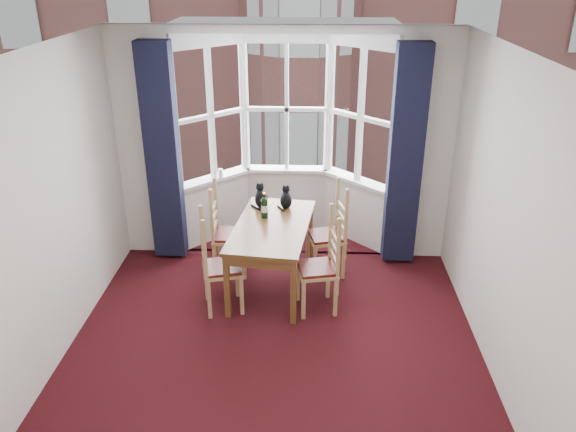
# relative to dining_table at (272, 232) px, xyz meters

# --- Properties ---
(floor) EXTENTS (4.50, 4.50, 0.00)m
(floor) POSITION_rel_dining_table_xyz_m (0.09, -1.41, -0.68)
(floor) COLOR black
(floor) RESTS_ON ground
(ceiling) EXTENTS (4.50, 4.50, 0.00)m
(ceiling) POSITION_rel_dining_table_xyz_m (0.09, -1.41, 2.12)
(ceiling) COLOR white
(ceiling) RESTS_ON floor
(wall_left) EXTENTS (0.00, 4.50, 4.50)m
(wall_left) POSITION_rel_dining_table_xyz_m (-1.91, -1.41, 0.72)
(wall_left) COLOR silver
(wall_left) RESTS_ON floor
(wall_right) EXTENTS (0.00, 4.50, 4.50)m
(wall_right) POSITION_rel_dining_table_xyz_m (2.09, -1.41, 0.72)
(wall_right) COLOR silver
(wall_right) RESTS_ON floor
(wall_back_pier_left) EXTENTS (0.70, 0.12, 2.80)m
(wall_back_pier_left) POSITION_rel_dining_table_xyz_m (-1.56, 0.84, 0.72)
(wall_back_pier_left) COLOR silver
(wall_back_pier_left) RESTS_ON floor
(wall_back_pier_right) EXTENTS (0.70, 0.12, 2.80)m
(wall_back_pier_right) POSITION_rel_dining_table_xyz_m (1.74, 0.84, 0.72)
(wall_back_pier_right) COLOR silver
(wall_back_pier_right) RESTS_ON floor
(bay_window) EXTENTS (2.76, 0.94, 2.80)m
(bay_window) POSITION_rel_dining_table_xyz_m (0.09, 1.34, 0.72)
(bay_window) COLOR white
(bay_window) RESTS_ON floor
(curtain_left) EXTENTS (0.38, 0.22, 2.60)m
(curtain_left) POSITION_rel_dining_table_xyz_m (-1.33, 0.66, 0.67)
(curtain_left) COLOR black
(curtain_left) RESTS_ON floor
(curtain_right) EXTENTS (0.38, 0.22, 2.60)m
(curtain_right) POSITION_rel_dining_table_xyz_m (1.51, 0.66, 0.67)
(curtain_right) COLOR black
(curtain_right) RESTS_ON floor
(dining_table) EXTENTS (0.96, 1.56, 0.77)m
(dining_table) POSITION_rel_dining_table_xyz_m (0.00, 0.00, 0.00)
(dining_table) COLOR brown
(dining_table) RESTS_ON floor
(chair_left_near) EXTENTS (0.49, 0.51, 0.92)m
(chair_left_near) POSITION_rel_dining_table_xyz_m (-0.58, -0.49, -0.21)
(chair_left_near) COLOR tan
(chair_left_near) RESTS_ON floor
(chair_left_far) EXTENTS (0.41, 0.43, 0.92)m
(chair_left_far) POSITION_rel_dining_table_xyz_m (-0.60, 0.29, -0.21)
(chair_left_far) COLOR tan
(chair_left_far) RESTS_ON floor
(chair_right_near) EXTENTS (0.47, 0.49, 0.92)m
(chair_right_near) POSITION_rel_dining_table_xyz_m (0.59, -0.43, -0.21)
(chair_right_near) COLOR tan
(chair_right_near) RESTS_ON floor
(chair_right_far) EXTENTS (0.49, 0.51, 0.92)m
(chair_right_far) POSITION_rel_dining_table_xyz_m (0.70, 0.34, -0.21)
(chair_right_far) COLOR tan
(chair_right_far) RESTS_ON floor
(cat_left) EXTENTS (0.20, 0.24, 0.29)m
(cat_left) POSITION_rel_dining_table_xyz_m (-0.16, 0.50, 0.20)
(cat_left) COLOR black
(cat_left) RESTS_ON dining_table
(cat_right) EXTENTS (0.15, 0.21, 0.27)m
(cat_right) POSITION_rel_dining_table_xyz_m (0.13, 0.48, 0.19)
(cat_right) COLOR black
(cat_right) RESTS_ON dining_table
(wine_bottle) EXTENTS (0.08, 0.08, 0.30)m
(wine_bottle) POSITION_rel_dining_table_xyz_m (-0.10, 0.19, 0.22)
(wine_bottle) COLOR black
(wine_bottle) RESTS_ON dining_table
(candle_tall) EXTENTS (0.06, 0.06, 0.11)m
(candle_tall) POSITION_rel_dining_table_xyz_m (-0.75, 1.19, 0.24)
(candle_tall) COLOR white
(candle_tall) RESTS_ON bay_window
(street) EXTENTS (80.00, 80.00, 0.00)m
(street) POSITION_rel_dining_table_xyz_m (0.09, 30.84, -6.68)
(street) COLOR #333335
(street) RESTS_ON ground
(tenement_building) EXTENTS (18.40, 7.80, 15.20)m
(tenement_building) POSITION_rel_dining_table_xyz_m (0.09, 12.60, 0.91)
(tenement_building) COLOR #90534A
(tenement_building) RESTS_ON street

